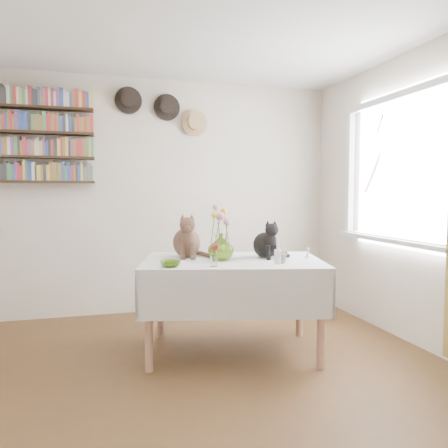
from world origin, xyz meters
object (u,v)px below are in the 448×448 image
object	(u,v)px
dining_table	(233,282)
tabby_cat	(186,235)
flower_vase	(221,247)
bookshelf_unit	(41,137)
black_cat	(265,238)

from	to	relation	value
dining_table	tabby_cat	bearing A→B (deg)	142.96
dining_table	tabby_cat	distance (m)	0.55
flower_vase	bookshelf_unit	bearing A→B (deg)	137.27
dining_table	flower_vase	size ratio (longest dim) A/B	7.38
tabby_cat	black_cat	bearing A→B (deg)	-10.97
tabby_cat	dining_table	bearing A→B (deg)	-29.26
dining_table	flower_vase	world-z (taller)	flower_vase
flower_vase	bookshelf_unit	size ratio (longest dim) A/B	0.21
black_cat	tabby_cat	bearing A→B (deg)	156.12
dining_table	black_cat	size ratio (longest dim) A/B	4.95
tabby_cat	bookshelf_unit	distance (m)	1.88
black_cat	bookshelf_unit	world-z (taller)	bookshelf_unit
tabby_cat	flower_vase	size ratio (longest dim) A/B	1.74
dining_table	black_cat	distance (m)	0.45
bookshelf_unit	flower_vase	bearing A→B (deg)	-42.73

